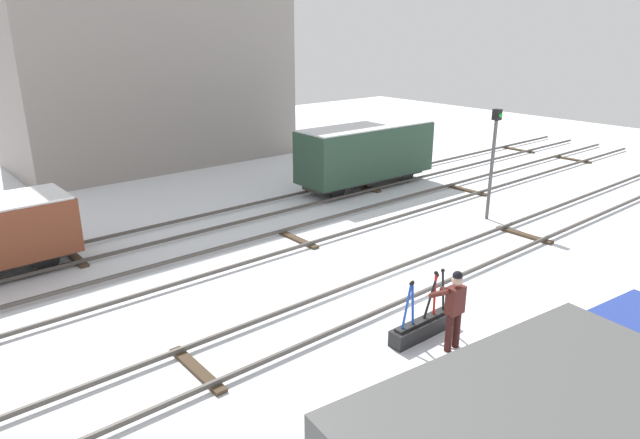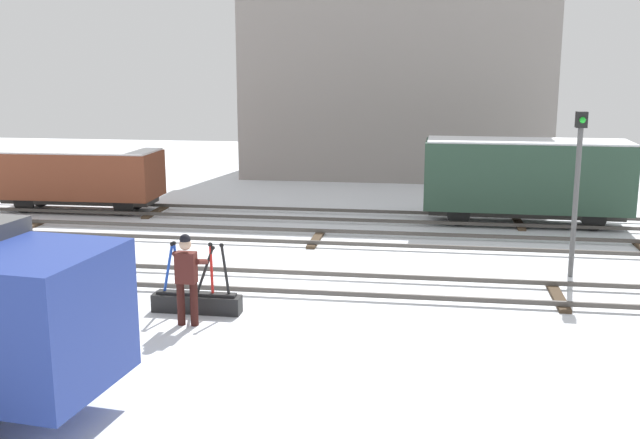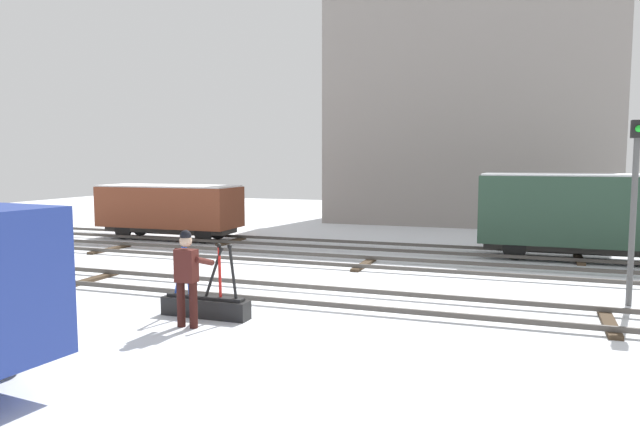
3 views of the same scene
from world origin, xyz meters
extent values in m
plane|color=silver|center=(0.00, 0.00, 0.00)|extent=(60.00, 60.00, 0.00)
cube|color=#4C4742|center=(0.00, -0.72, 0.13)|extent=(44.00, 0.07, 0.10)
cube|color=#4C4742|center=(0.00, 0.72, 0.13)|extent=(44.00, 0.07, 0.10)
cube|color=#423323|center=(-5.87, 0.00, 0.04)|extent=(0.24, 1.94, 0.08)
cube|color=#423323|center=(5.87, 0.00, 0.04)|extent=(0.24, 1.94, 0.08)
cube|color=#4C4742|center=(0.00, 3.68, 0.13)|extent=(44.00, 0.07, 0.10)
cube|color=#4C4742|center=(0.00, 5.12, 0.13)|extent=(44.00, 0.07, 0.10)
cube|color=#423323|center=(-8.80, 4.40, 0.04)|extent=(0.24, 1.94, 0.08)
cube|color=#423323|center=(0.00, 4.40, 0.04)|extent=(0.24, 1.94, 0.08)
cube|color=#4C4742|center=(0.00, 6.75, 0.13)|extent=(44.00, 0.07, 0.10)
cube|color=#4C4742|center=(0.00, 8.19, 0.13)|extent=(44.00, 0.07, 0.10)
cube|color=#423323|center=(-5.87, 7.47, 0.04)|extent=(0.24, 1.94, 0.08)
cube|color=#423323|center=(5.87, 7.47, 0.04)|extent=(0.24, 1.94, 0.08)
cube|color=black|center=(-1.43, -1.95, 0.18)|extent=(1.80, 0.38, 0.36)
cube|color=black|center=(-1.43, -1.95, 0.39)|extent=(1.62, 0.22, 0.06)
cylinder|color=#1E47B7|center=(-2.00, -1.94, 0.87)|extent=(0.27, 0.06, 1.04)
sphere|color=black|center=(-1.89, -1.95, 1.39)|extent=(0.09, 0.09, 0.09)
cylinder|color=#1E47B7|center=(-1.81, -1.95, 0.88)|extent=(0.15, 0.06, 1.05)
sphere|color=black|center=(-1.85, -1.95, 1.41)|extent=(0.09, 0.09, 0.09)
cylinder|color=black|center=(-1.24, -1.95, 0.85)|extent=(0.42, 0.06, 1.00)
sphere|color=black|center=(-1.06, -1.96, 1.34)|extent=(0.09, 0.09, 0.09)
cylinder|color=red|center=(-1.10, -1.95, 0.88)|extent=(0.08, 0.06, 1.05)
sphere|color=black|center=(-1.11, -1.95, 1.41)|extent=(0.09, 0.09, 0.09)
cylinder|color=black|center=(-0.82, -1.96, 0.88)|extent=(0.19, 0.06, 1.05)
sphere|color=black|center=(-0.88, -1.96, 1.40)|extent=(0.09, 0.09, 0.09)
cylinder|color=#351511|center=(-1.50, -2.69, 0.42)|extent=(0.15, 0.15, 0.84)
cylinder|color=#351511|center=(-1.24, -2.69, 0.42)|extent=(0.15, 0.15, 0.84)
cube|color=#4C1E19|center=(-1.37, -2.69, 1.13)|extent=(0.38, 0.24, 0.59)
sphere|color=tan|center=(-1.37, -2.69, 1.58)|extent=(0.23, 0.23, 0.23)
sphere|color=black|center=(-1.37, -2.69, 1.68)|extent=(0.20, 0.20, 0.20)
cylinder|color=#4C1E19|center=(-1.57, -2.44, 1.25)|extent=(0.12, 0.54, 0.38)
cylinder|color=#4C1E19|center=(-1.15, -2.42, 1.18)|extent=(0.12, 0.57, 0.25)
cube|color=navy|center=(-2.10, -6.74, 1.50)|extent=(2.13, 2.30, 1.90)
cube|color=black|center=(-1.20, -6.84, 1.83)|extent=(0.24, 1.78, 0.76)
cylinder|color=black|center=(-2.67, -5.55, 0.45)|extent=(0.92, 0.35, 0.90)
cylinder|color=#4C4C4C|center=(6.43, 1.79, 1.73)|extent=(0.12, 0.12, 3.47)
cube|color=black|center=(6.43, 1.79, 3.65)|extent=(0.24, 0.24, 0.36)
sphere|color=green|center=(6.43, 1.66, 3.65)|extent=(0.14, 0.14, 0.14)
cube|color=gray|center=(1.52, 18.25, 5.77)|extent=(12.92, 6.83, 11.55)
cube|color=#2D2B28|center=(-8.48, 7.47, 0.40)|extent=(5.07, 1.28, 0.20)
cube|color=brown|center=(-8.48, 7.47, 1.25)|extent=(5.35, 2.08, 1.50)
cube|color=white|center=(-8.48, 7.47, 2.03)|extent=(5.24, 1.99, 0.06)
cylinder|color=black|center=(-10.20, 6.90, 0.35)|extent=(0.70, 0.11, 0.70)
cylinder|color=black|center=(-10.22, 7.99, 0.35)|extent=(0.70, 0.11, 0.70)
cylinder|color=black|center=(-6.74, 6.96, 0.35)|extent=(0.70, 0.11, 0.70)
cylinder|color=black|center=(-6.76, 8.05, 0.35)|extent=(0.70, 0.11, 0.70)
cube|color=#2D2B28|center=(6.00, 7.47, 0.40)|extent=(5.81, 1.28, 0.20)
cube|color=#284233|center=(6.00, 7.47, 1.52)|extent=(6.13, 2.06, 2.05)
cube|color=white|center=(6.00, 7.47, 2.58)|extent=(6.00, 1.98, 0.06)
cylinder|color=black|center=(4.01, 6.98, 0.35)|extent=(0.70, 0.11, 0.70)
cylinder|color=black|center=(4.04, 8.04, 0.35)|extent=(0.70, 0.11, 0.70)
cylinder|color=black|center=(7.97, 6.90, 0.35)|extent=(0.70, 0.11, 0.70)
cylinder|color=black|center=(7.99, 7.96, 0.35)|extent=(0.70, 0.11, 0.70)
camera|label=1|loc=(-10.07, -8.81, 6.41)|focal=31.54mm
camera|label=2|loc=(3.10, -15.60, 4.90)|focal=41.72mm
camera|label=3|loc=(4.43, -11.83, 3.04)|focal=33.44mm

